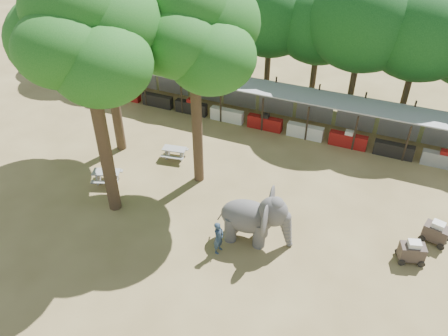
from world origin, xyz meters
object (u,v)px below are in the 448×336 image
at_px(cart_front, 412,251).
at_px(handler, 219,238).
at_px(yard_tree_left, 101,17).
at_px(yard_tree_center, 84,34).
at_px(cart_back, 436,232).
at_px(picnic_table_near, 107,175).
at_px(picnic_table_far, 175,152).
at_px(elephant, 256,217).
at_px(yard_tree_back, 192,31).

bearing_deg(cart_front, handler, -176.74).
xyz_separation_m(yard_tree_left, yard_tree_center, (3.00, -5.00, 1.01)).
relative_size(cart_front, cart_back, 0.99).
xyz_separation_m(yard_tree_center, cart_back, (15.75, 3.81, -8.62)).
bearing_deg(picnic_table_near, cart_back, -12.49).
xyz_separation_m(picnic_table_near, picnic_table_far, (2.33, 3.71, -0.03)).
height_order(yard_tree_center, cart_back, yard_tree_center).
height_order(yard_tree_center, picnic_table_far, yard_tree_center).
bearing_deg(cart_back, elephant, -143.04).
height_order(yard_tree_center, handler, yard_tree_center).
height_order(yard_tree_left, picnic_table_near, yard_tree_left).
height_order(yard_tree_left, yard_tree_center, yard_tree_center).
relative_size(picnic_table_near, cart_back, 1.38).
bearing_deg(yard_tree_back, elephant, -36.00).
distance_m(handler, cart_back, 10.41).
bearing_deg(cart_front, elephant, 175.68).
height_order(handler, cart_front, handler).
bearing_deg(elephant, cart_back, 15.52).
bearing_deg(yard_tree_center, handler, -8.13).
distance_m(yard_tree_center, picnic_table_near, 8.95).
bearing_deg(handler, picnic_table_far, 49.33).
height_order(yard_tree_center, picnic_table_near, yard_tree_center).
height_order(yard_tree_center, elephant, yard_tree_center).
bearing_deg(cart_back, handler, -138.23).
distance_m(cart_front, cart_back, 1.99).
relative_size(elephant, cart_back, 2.63).
relative_size(yard_tree_center, cart_front, 8.74).
xyz_separation_m(yard_tree_center, handler, (6.48, -0.92, -8.34)).
xyz_separation_m(picnic_table_far, cart_back, (14.93, -1.33, 0.13)).
distance_m(yard_tree_center, cart_back, 18.35).
bearing_deg(elephant, picnic_table_near, 167.78).
xyz_separation_m(elephant, picnic_table_near, (-9.27, 0.89, -0.88)).
bearing_deg(cart_back, yard_tree_back, -166.14).
height_order(yard_tree_left, elephant, yard_tree_left).
height_order(picnic_table_far, cart_front, cart_front).
bearing_deg(handler, picnic_table_near, 79.87).
relative_size(handler, cart_front, 1.26).
height_order(handler, picnic_table_far, handler).
distance_m(yard_tree_back, cart_back, 15.03).
relative_size(yard_tree_left, yard_tree_center, 0.92).
bearing_deg(picnic_table_near, yard_tree_center, -63.82).
bearing_deg(yard_tree_left, yard_tree_center, -59.04).
xyz_separation_m(yard_tree_left, elephant, (10.76, -4.46, -6.82)).
bearing_deg(handler, yard_tree_left, 64.32).
xyz_separation_m(yard_tree_center, picnic_table_near, (-1.51, 1.44, -8.71)).
distance_m(picnic_table_near, picnic_table_far, 4.38).
xyz_separation_m(yard_tree_left, cart_front, (17.80, -2.95, -7.62)).
height_order(handler, picnic_table_near, handler).
bearing_deg(yard_tree_left, picnic_table_near, -67.34).
distance_m(picnic_table_near, cart_front, 16.32).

